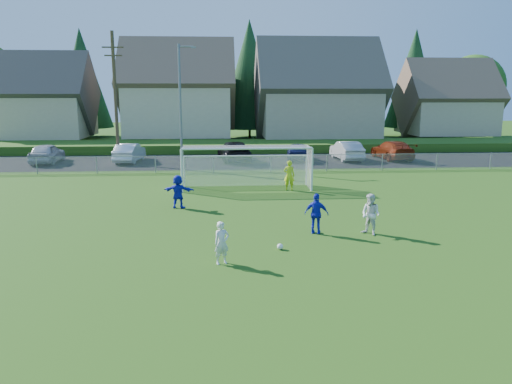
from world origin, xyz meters
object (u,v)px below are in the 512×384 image
(car_f, at_px, (347,151))
(car_e, at_px, (298,151))
(car_d, at_px, (234,151))
(player_blue_b, at_px, (178,192))
(car_g, at_px, (392,150))
(goalkeeper, at_px, (289,175))
(car_b, at_px, (129,153))
(player_white_b, at_px, (371,215))
(soccer_goal, at_px, (246,161))
(car_a, at_px, (47,153))
(soccer_ball, at_px, (280,247))
(player_white_a, at_px, (222,243))
(player_blue_a, at_px, (316,214))

(car_f, bearing_deg, car_e, -3.63)
(car_d, bearing_deg, player_blue_b, 71.81)
(car_e, distance_m, car_g, 7.92)
(goalkeeper, xyz_separation_m, car_b, (-11.17, 12.39, -0.12))
(player_white_b, distance_m, car_d, 22.05)
(player_white_b, distance_m, car_e, 21.58)
(soccer_goal, bearing_deg, car_g, 42.62)
(car_d, bearing_deg, goalkeeper, 95.52)
(player_blue_b, height_order, goalkeeper, goalkeeper)
(car_a, bearing_deg, soccer_ball, 122.97)
(car_d, height_order, car_e, car_d)
(player_white_a, xyz_separation_m, car_d, (1.05, 24.50, 0.08))
(player_white_a, height_order, car_f, car_f)
(player_white_b, bearing_deg, car_a, -177.67)
(car_f, bearing_deg, car_b, -3.49)
(player_white_b, relative_size, player_blue_b, 1.01)
(car_g, bearing_deg, player_white_a, 55.77)
(player_white_b, relative_size, car_b, 0.36)
(car_a, bearing_deg, player_white_b, 130.95)
(player_white_b, xyz_separation_m, soccer_goal, (-4.39, 9.95, 0.81))
(player_white_a, xyz_separation_m, car_a, (-13.69, 24.39, 0.07))
(car_e, relative_size, car_g, 0.81)
(player_white_a, distance_m, player_white_b, 6.56)
(player_white_b, height_order, player_blue_b, player_white_b)
(player_white_b, bearing_deg, goalkeeper, 152.16)
(player_blue_a, bearing_deg, player_white_b, -170.89)
(player_blue_b, xyz_separation_m, car_e, (8.34, 16.41, -0.08))
(player_white_b, bearing_deg, car_b, 171.35)
(player_white_a, bearing_deg, soccer_ball, 8.62)
(goalkeeper, bearing_deg, car_b, -34.92)
(player_white_a, xyz_separation_m, soccer_goal, (1.46, 12.93, 0.91))
(car_a, bearing_deg, car_b, 179.92)
(player_blue_a, bearing_deg, car_d, -64.89)
(player_blue_a, xyz_separation_m, car_a, (-17.44, 21.10, -0.03))
(car_a, xyz_separation_m, car_g, (27.85, 0.22, -0.01))
(player_white_a, relative_size, player_blue_b, 0.88)
(goalkeeper, distance_m, car_b, 16.68)
(player_blue_a, relative_size, player_blue_b, 1.00)
(car_b, xyz_separation_m, car_g, (21.47, 0.07, 0.02))
(car_b, bearing_deg, soccer_ball, 116.81)
(car_e, xyz_separation_m, car_f, (4.04, -0.01, 0.04))
(soccer_ball, bearing_deg, car_d, 92.56)
(soccer_ball, distance_m, car_a, 27.93)
(player_white_a, distance_m, player_blue_a, 5.00)
(player_white_a, bearing_deg, player_blue_b, 80.11)
(soccer_ball, distance_m, goalkeeper, 10.98)
(car_e, xyz_separation_m, car_g, (7.92, 0.07, 0.04))
(player_blue_a, bearing_deg, car_g, -98.20)
(goalkeeper, relative_size, car_a, 0.38)
(player_white_a, height_order, car_a, car_a)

